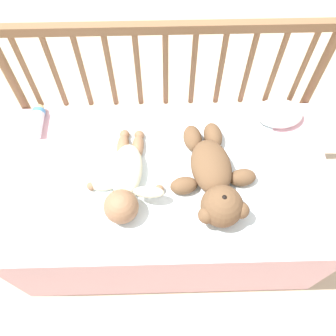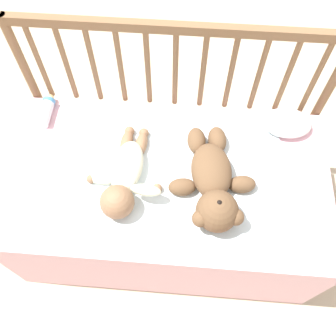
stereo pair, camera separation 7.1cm
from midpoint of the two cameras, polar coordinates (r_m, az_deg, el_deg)
The scene contains 8 objects.
ground_plane at distance 1.88m, azimuth -1.09°, elevation -8.24°, with size 12.00×12.00×0.00m, color #C6B293.
crib_mattress at distance 1.66m, azimuth -1.23°, elevation -5.23°, with size 1.25×0.68×0.48m.
crib_rail at distance 1.53m, azimuth -1.72°, elevation 13.49°, with size 1.25×0.04×0.89m.
blanket at distance 1.44m, azimuth -0.88°, elevation -1.02°, with size 0.85×0.55×0.01m.
teddy_bear at distance 1.37m, azimuth 5.62°, elevation -1.81°, with size 0.33×0.46×0.15m.
baby at distance 1.39m, azimuth -8.01°, elevation -2.06°, with size 0.30×0.41×0.12m.
baby_bottle at distance 1.65m, azimuth -20.47°, elevation 6.78°, with size 0.05×0.16×0.05m.
small_pillow at distance 1.62m, azimuth 15.32°, elevation 7.99°, with size 0.20×0.15×0.06m.
Camera 1 is at (-0.02, -0.68, 1.75)m, focal length 40.00 mm.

